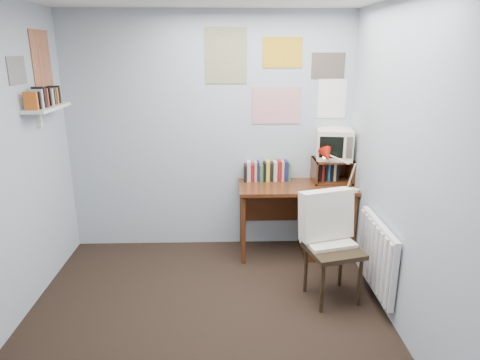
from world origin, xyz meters
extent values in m
plane|color=black|center=(0.00, 0.00, 0.00)|extent=(3.50, 3.50, 0.00)
cube|color=#A5AFBD|center=(0.00, 1.75, 1.25)|extent=(3.00, 0.02, 2.50)
cube|color=#A5AFBD|center=(1.50, 0.00, 1.25)|extent=(0.02, 3.50, 2.50)
cube|color=#512812|center=(0.90, 1.48, 0.74)|extent=(1.20, 0.55, 0.03)
cube|color=#512812|center=(1.23, 1.48, 0.36)|extent=(0.50, 0.50, 0.72)
cylinder|color=#512812|center=(0.34, 1.24, 0.36)|extent=(0.04, 0.04, 0.72)
cylinder|color=#512812|center=(0.34, 1.71, 0.36)|extent=(0.04, 0.04, 0.72)
cube|color=#512812|center=(0.65, 1.73, 0.42)|extent=(0.64, 0.02, 0.30)
cube|color=black|center=(1.09, 0.57, 0.46)|extent=(0.57, 0.55, 0.92)
cube|color=red|center=(1.44, 1.26, 0.95)|extent=(0.31, 0.28, 0.37)
cube|color=#512812|center=(1.29, 1.59, 0.89)|extent=(0.40, 0.30, 0.25)
cube|color=#EDE1C6|center=(1.30, 1.61, 1.18)|extent=(0.40, 0.38, 0.34)
cube|color=#512812|center=(0.66, 1.66, 0.87)|extent=(0.60, 0.14, 0.22)
cube|color=white|center=(1.46, 0.55, 0.42)|extent=(0.09, 0.80, 0.60)
cube|color=white|center=(-1.40, 1.10, 1.62)|extent=(0.20, 0.62, 0.24)
cube|color=white|center=(0.70, 1.74, 1.85)|extent=(1.20, 0.01, 0.90)
cube|color=white|center=(-1.49, 1.10, 2.00)|extent=(0.01, 0.70, 0.60)
camera|label=1|loc=(0.18, -2.73, 2.11)|focal=32.00mm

